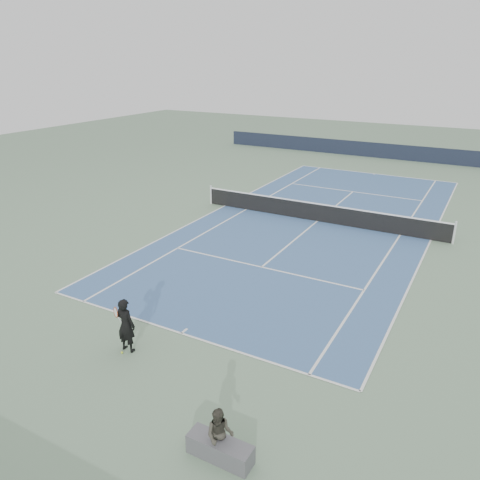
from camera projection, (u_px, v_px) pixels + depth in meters
The scene contains 7 objects.
ground at pixel (317, 221), 23.87m from camera, with size 80.00×80.00×0.00m, color slate.
court_surface at pixel (317, 221), 23.87m from camera, with size 10.97×23.77×0.01m, color #3C5E8E.
tennis_net at pixel (318, 212), 23.69m from camera, with size 12.90×0.10×1.07m.
windscreen_far at pixel (394, 152), 38.24m from camera, with size 30.00×0.25×1.20m, color black.
tennis_player at pixel (126, 325), 13.11m from camera, with size 0.76×0.46×1.64m.
tennis_ball at pixel (122, 352), 13.23m from camera, with size 0.07×0.07×0.07m, color #C6DB2C.
spectator_bench at pixel (220, 442), 9.63m from camera, with size 1.49×0.96×1.23m.
Camera 1 is at (7.42, -21.68, 7.83)m, focal length 35.00 mm.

